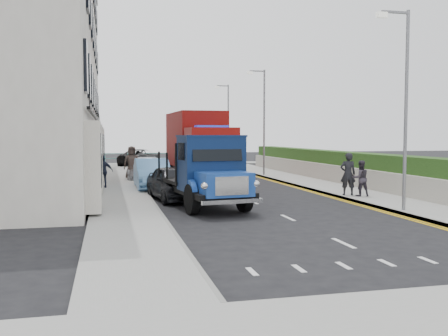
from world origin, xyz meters
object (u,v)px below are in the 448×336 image
(lamp_near, at_px, (403,98))
(parked_car_front, at_px, (174,183))
(lamp_far, at_px, (227,120))
(lamp_mid, at_px, (262,116))
(red_lorry, at_px, (198,144))
(bedford_lorry, at_px, (210,176))
(pedestrian_east_near, at_px, (348,174))

(lamp_near, distance_m, parked_car_front, 9.62)
(lamp_far, bearing_deg, lamp_mid, -90.00)
(lamp_mid, bearing_deg, parked_car_front, -124.40)
(red_lorry, bearing_deg, bedford_lorry, -100.82)
(lamp_mid, distance_m, red_lorry, 5.39)
(lamp_mid, bearing_deg, red_lorry, -156.20)
(lamp_far, distance_m, parked_car_front, 22.07)
(red_lorry, xyz_separation_m, pedestrian_east_near, (4.87, -9.57, -1.14))
(lamp_mid, distance_m, bedford_lorry, 15.24)
(lamp_near, relative_size, red_lorry, 0.88)
(parked_car_front, bearing_deg, pedestrian_east_near, -15.39)
(lamp_near, height_order, lamp_far, same)
(lamp_mid, xyz_separation_m, pedestrian_east_near, (0.22, -11.62, -2.95))
(red_lorry, bearing_deg, lamp_near, -74.13)
(bedford_lorry, bearing_deg, parked_car_front, 99.40)
(bedford_lorry, distance_m, parked_car_front, 3.19)
(red_lorry, relative_size, pedestrian_east_near, 4.29)
(bedford_lorry, height_order, pedestrian_east_near, bedford_lorry)
(lamp_mid, bearing_deg, bedford_lorry, -114.96)
(lamp_mid, height_order, bedford_lorry, lamp_mid)
(lamp_far, bearing_deg, red_lorry, -111.08)
(lamp_far, bearing_deg, pedestrian_east_near, -89.41)
(lamp_near, xyz_separation_m, red_lorry, (-4.65, 13.95, -1.81))
(lamp_near, relative_size, lamp_mid, 1.00)
(parked_car_front, bearing_deg, lamp_near, -44.25)
(lamp_mid, height_order, red_lorry, lamp_mid)
(lamp_far, relative_size, bedford_lorry, 1.19)
(lamp_near, distance_m, lamp_far, 26.00)
(parked_car_front, bearing_deg, lamp_mid, 48.09)
(parked_car_front, bearing_deg, red_lorry, 65.53)
(lamp_near, bearing_deg, lamp_mid, 90.00)
(red_lorry, bearing_deg, lamp_far, 66.37)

